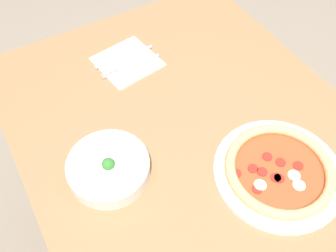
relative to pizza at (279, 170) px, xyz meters
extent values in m
plane|color=gray|center=(0.18, 0.11, -0.79)|extent=(8.00, 8.00, 0.00)
cube|color=#99724C|center=(0.18, 0.11, -0.03)|extent=(1.24, 0.91, 0.03)
cylinder|color=olive|center=(0.73, -0.27, -0.42)|extent=(0.06, 0.06, 0.74)
cylinder|color=olive|center=(0.73, 0.50, -0.42)|extent=(0.06, 0.06, 0.74)
cylinder|color=white|center=(0.00, 0.00, -0.01)|extent=(0.33, 0.33, 0.01)
torus|color=#DBB77A|center=(0.00, 0.00, 0.01)|extent=(0.27, 0.27, 0.03)
cylinder|color=#D14C28|center=(0.00, 0.00, 0.00)|extent=(0.24, 0.24, 0.01)
cylinder|color=maroon|center=(-0.01, 0.08, 0.00)|extent=(0.03, 0.03, 0.00)
cylinder|color=maroon|center=(0.02, 0.04, 0.00)|extent=(0.03, 0.03, 0.00)
cylinder|color=maroon|center=(-0.01, 0.02, 0.00)|extent=(0.03, 0.03, 0.00)
cylinder|color=maroon|center=(0.05, 0.10, 0.00)|extent=(0.03, 0.03, 0.00)
cylinder|color=maroon|center=(-0.01, -0.05, 0.00)|extent=(0.03, 0.03, 0.00)
cylinder|color=maroon|center=(0.04, 0.05, 0.00)|extent=(0.03, 0.03, 0.00)
cylinder|color=maroon|center=(0.05, 0.00, 0.00)|extent=(0.03, 0.03, 0.00)
cylinder|color=maroon|center=(-0.02, 0.02, 0.00)|extent=(0.03, 0.03, 0.00)
cylinder|color=maroon|center=(0.02, -0.02, 0.00)|extent=(0.03, 0.03, 0.00)
ellipsoid|color=silver|center=(-0.01, 0.07, 0.00)|extent=(0.03, 0.03, 0.01)
ellipsoid|color=silver|center=(-0.06, -0.01, 0.00)|extent=(0.03, 0.03, 0.01)
ellipsoid|color=silver|center=(-0.03, -0.02, 0.00)|extent=(0.03, 0.03, 0.01)
cylinder|color=white|center=(0.21, 0.37, 0.01)|extent=(0.21, 0.21, 0.05)
torus|color=white|center=(0.21, 0.37, 0.03)|extent=(0.21, 0.21, 0.01)
ellipsoid|color=#998466|center=(0.25, 0.42, 0.02)|extent=(0.03, 0.04, 0.02)
ellipsoid|color=tan|center=(0.22, 0.43, 0.02)|extent=(0.04, 0.04, 0.02)
ellipsoid|color=#998466|center=(0.24, 0.40, 0.02)|extent=(0.03, 0.04, 0.02)
ellipsoid|color=#998466|center=(0.25, 0.30, 0.02)|extent=(0.03, 0.04, 0.02)
ellipsoid|color=tan|center=(0.14, 0.38, 0.02)|extent=(0.03, 0.04, 0.02)
ellipsoid|color=tan|center=(0.19, 0.34, 0.02)|extent=(0.03, 0.04, 0.02)
ellipsoid|color=#998466|center=(0.26, 0.43, 0.02)|extent=(0.03, 0.03, 0.02)
sphere|color=#388433|center=(0.21, 0.37, 0.04)|extent=(0.03, 0.03, 0.03)
cube|color=white|center=(0.56, 0.15, -0.02)|extent=(0.20, 0.20, 0.00)
cube|color=silver|center=(0.53, 0.12, -0.01)|extent=(0.01, 0.14, 0.00)
cube|color=silver|center=(0.54, 0.22, -0.01)|extent=(0.00, 0.06, 0.00)
cube|color=silver|center=(0.53, 0.22, -0.01)|extent=(0.00, 0.06, 0.00)
cube|color=silver|center=(0.53, 0.22, -0.01)|extent=(0.00, 0.06, 0.00)
cube|color=silver|center=(0.53, 0.22, -0.01)|extent=(0.00, 0.06, 0.00)
cube|color=silver|center=(0.58, 0.09, -0.01)|extent=(0.01, 0.08, 0.01)
cube|color=silver|center=(0.58, 0.19, -0.01)|extent=(0.01, 0.12, 0.00)
camera|label=1|loc=(-0.28, 0.48, 0.81)|focal=40.00mm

